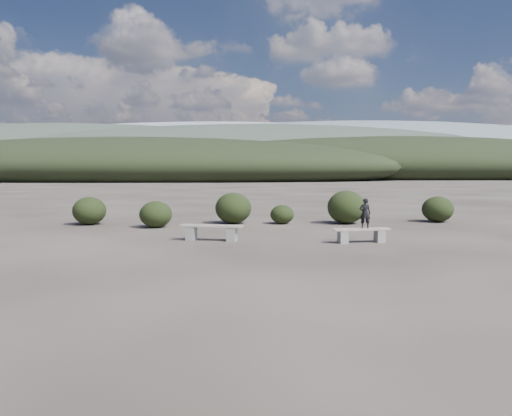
{
  "coord_description": "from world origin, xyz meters",
  "views": [
    {
      "loc": [
        -0.05,
        -11.14,
        2.23
      ],
      "look_at": [
        0.01,
        3.5,
        1.1
      ],
      "focal_mm": 35.0,
      "sensor_mm": 36.0,
      "label": 1
    }
  ],
  "objects": [
    {
      "name": "bench_left",
      "position": [
        -1.38,
        4.41,
        0.3
      ],
      "size": [
        2.02,
        0.79,
        0.49
      ],
      "rotation": [
        0.0,
        0.0,
        -0.2
      ],
      "color": "slate",
      "rests_on": "ground"
    },
    {
      "name": "shrub_c",
      "position": [
        1.11,
        9.24,
        0.39
      ],
      "size": [
        0.98,
        0.98,
        0.78
      ],
      "primitive_type": "ellipsoid",
      "color": "black",
      "rests_on": "ground"
    },
    {
      "name": "shrub_b",
      "position": [
        -0.9,
        9.35,
        0.64
      ],
      "size": [
        1.49,
        1.49,
        1.28
      ],
      "primitive_type": "ellipsoid",
      "color": "black",
      "rests_on": "ground"
    },
    {
      "name": "shrub_a",
      "position": [
        -3.82,
        7.96,
        0.51
      ],
      "size": [
        1.25,
        1.25,
        1.02
      ],
      "primitive_type": "ellipsoid",
      "color": "black",
      "rests_on": "ground"
    },
    {
      "name": "bench_right",
      "position": [
        3.23,
        3.92,
        0.27
      ],
      "size": [
        1.81,
        0.66,
        0.44
      ],
      "rotation": [
        0.0,
        0.0,
        0.17
      ],
      "color": "slate",
      "rests_on": "ground"
    },
    {
      "name": "shrub_e",
      "position": [
        7.78,
        9.96,
        0.55
      ],
      "size": [
        1.32,
        1.32,
        1.1
      ],
      "primitive_type": "ellipsoid",
      "color": "black",
      "rests_on": "ground"
    },
    {
      "name": "shrub_f",
      "position": [
        -6.72,
        9.0,
        0.56
      ],
      "size": [
        1.33,
        1.33,
        1.13
      ],
      "primitive_type": "ellipsoid",
      "color": "black",
      "rests_on": "ground"
    },
    {
      "name": "seated_person",
      "position": [
        3.34,
        3.94,
        0.9
      ],
      "size": [
        0.37,
        0.27,
        0.92
      ],
      "primitive_type": "imported",
      "rotation": [
        0.0,
        0.0,
        2.98
      ],
      "color": "black",
      "rests_on": "bench_right"
    },
    {
      "name": "shrub_d",
      "position": [
        3.76,
        9.31,
        0.68
      ],
      "size": [
        1.56,
        1.56,
        1.37
      ],
      "primitive_type": "ellipsoid",
      "color": "black",
      "rests_on": "ground"
    },
    {
      "name": "ground",
      "position": [
        0.0,
        0.0,
        0.0
      ],
      "size": [
        1200.0,
        1200.0,
        0.0
      ],
      "primitive_type": "plane",
      "color": "#2B2521",
      "rests_on": "ground"
    },
    {
      "name": "mountain_ridges",
      "position": [
        -7.48,
        339.06,
        10.84
      ],
      "size": [
        500.0,
        400.0,
        56.0
      ],
      "color": "black",
      "rests_on": "ground"
    }
  ]
}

